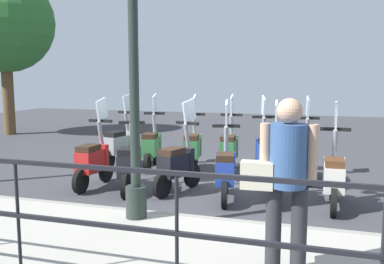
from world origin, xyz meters
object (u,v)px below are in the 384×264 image
at_px(scooter_near_5, 93,160).
at_px(scooter_near_4, 130,163).
at_px(pedestrian_with_bag, 285,174).
at_px(scooter_near_1, 274,171).
at_px(scooter_far_5, 120,144).
at_px(scooter_far_0, 308,155).
at_px(scooter_far_3, 193,148).
at_px(scooter_far_2, 229,149).
at_px(scooter_near_3, 178,164).
at_px(scooter_near_2, 225,170).
at_px(scooter_near_0, 334,176).
at_px(tree_large, 4,23).
at_px(lamp_post_near, 134,56).
at_px(scooter_far_4, 152,146).
at_px(scooter_far_1, 265,153).

bearing_deg(scooter_near_5, scooter_near_4, -94.04).
xyz_separation_m(pedestrian_with_bag, scooter_near_4, (2.63, 2.73, -0.60)).
relative_size(scooter_near_1, scooter_far_5, 1.00).
distance_m(scooter_far_0, scooter_far_3, 2.24).
distance_m(scooter_near_1, scooter_far_2, 2.03).
distance_m(scooter_near_3, scooter_near_4, 0.80).
xyz_separation_m(pedestrian_with_bag, scooter_near_3, (2.82, 1.96, -0.60)).
relative_size(pedestrian_with_bag, scooter_near_1, 1.03).
bearing_deg(scooter_near_2, scooter_near_0, -98.81).
bearing_deg(scooter_far_5, scooter_far_0, -80.43).
height_order(tree_large, scooter_near_1, tree_large).
xyz_separation_m(lamp_post_near, scooter_far_0, (3.20, -1.97, -1.67)).
distance_m(pedestrian_with_bag, scooter_near_3, 3.49).
height_order(scooter_near_4, scooter_far_2, same).
xyz_separation_m(scooter_near_4, scooter_far_2, (1.87, -1.28, 0.00)).
relative_size(scooter_near_2, scooter_far_4, 1.00).
distance_m(pedestrian_with_bag, tree_large, 12.50).
xyz_separation_m(scooter_near_5, scooter_far_0, (1.58, -3.51, 0.00)).
bearing_deg(scooter_far_4, scooter_far_1, -102.17).
relative_size(scooter_far_2, scooter_far_4, 1.00).
bearing_deg(scooter_far_1, scooter_near_4, 113.05).
distance_m(pedestrian_with_bag, scooter_far_4, 5.36).
bearing_deg(scooter_far_1, scooter_far_3, 68.52).
bearing_deg(scooter_far_0, scooter_near_3, 118.56).
bearing_deg(pedestrian_with_bag, scooter_far_4, 31.11).
xyz_separation_m(scooter_near_0, scooter_far_4, (1.68, 3.53, 0.00)).
relative_size(scooter_near_5, scooter_far_1, 1.00).
xyz_separation_m(scooter_near_2, scooter_far_3, (1.79, 1.07, 0.00)).
bearing_deg(scooter_far_5, scooter_near_4, -137.48).
distance_m(lamp_post_near, pedestrian_with_bag, 2.44).
relative_size(scooter_far_1, scooter_far_3, 1.00).
relative_size(tree_large, scooter_near_0, 3.33).
height_order(lamp_post_near, pedestrian_with_bag, lamp_post_near).
relative_size(scooter_far_3, scooter_far_5, 1.00).
bearing_deg(scooter_near_3, scooter_near_4, 121.80).
bearing_deg(lamp_post_near, scooter_far_3, 4.70).
distance_m(scooter_near_4, scooter_far_0, 3.24).
xyz_separation_m(tree_large, scooter_far_1, (-3.54, -8.74, -3.06)).
bearing_deg(scooter_far_5, tree_large, 70.37).
distance_m(scooter_near_2, scooter_near_3, 0.87).
bearing_deg(scooter_near_5, scooter_far_1, -58.96).
bearing_deg(scooter_far_2, tree_large, 63.71).
distance_m(scooter_far_3, scooter_far_4, 0.87).
bearing_deg(lamp_post_near, scooter_near_3, 1.65).
bearing_deg(scooter_far_4, scooter_far_0, -101.27).
distance_m(scooter_near_1, scooter_far_5, 3.78).
bearing_deg(scooter_far_4, lamp_post_near, -170.49).
xyz_separation_m(scooter_near_4, scooter_near_5, (0.07, 0.72, 0.00)).
relative_size(lamp_post_near, scooter_far_3, 2.92).
distance_m(scooter_near_0, scooter_near_3, 2.44).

